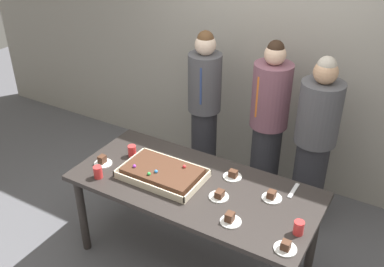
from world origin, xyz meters
TOP-DOWN VIEW (x-y plane):
  - ground_plane at (0.00, 0.00)m, footprint 12.00×12.00m
  - interior_back_panel at (0.00, 1.60)m, footprint 8.00×0.12m
  - party_table at (0.00, 0.00)m, footprint 1.94×0.88m
  - sheet_cake at (-0.27, -0.04)m, footprint 0.66×0.42m
  - plated_slice_near_left at (0.59, 0.14)m, footprint 0.15×0.15m
  - plated_slice_near_right at (0.22, 0.23)m, footprint 0.15×0.15m
  - plated_slice_far_left at (0.25, -0.05)m, footprint 0.15×0.15m
  - plated_slice_far_right at (-0.80, -0.14)m, footprint 0.15×0.15m
  - plated_slice_center_front at (0.43, -0.25)m, footprint 0.15×0.15m
  - plated_slice_center_back at (0.85, -0.31)m, footprint 0.15×0.15m
  - drink_cup_nearest at (-0.70, -0.31)m, footprint 0.07×0.07m
  - drink_cup_middle at (-0.66, 0.08)m, footprint 0.07×0.07m
  - drink_cup_far_end at (0.88, -0.12)m, footprint 0.07×0.07m
  - cake_server_utensil at (0.70, 0.31)m, footprint 0.03×0.20m
  - person_serving_front at (0.64, 0.99)m, footprint 0.36×0.36m
  - person_green_shirt_behind at (-0.51, 1.08)m, footprint 0.33×0.33m
  - person_striped_tie_right at (0.17, 1.10)m, footprint 0.36×0.36m

SIDE VIEW (x-z plane):
  - ground_plane at x=0.00m, z-range 0.00..0.00m
  - party_table at x=0.00m, z-range 0.31..1.11m
  - cake_server_utensil at x=0.70m, z-range 0.80..0.81m
  - plated_slice_far_left at x=0.25m, z-range 0.79..0.85m
  - plated_slice_near_right at x=0.22m, z-range 0.79..0.85m
  - plated_slice_near_left at x=0.59m, z-range 0.79..0.85m
  - plated_slice_center_back at x=0.85m, z-range 0.79..0.85m
  - plated_slice_far_right at x=-0.80m, z-range 0.78..0.86m
  - plated_slice_center_front at x=0.43m, z-range 0.79..0.86m
  - sheet_cake at x=-0.27m, z-range 0.79..0.89m
  - person_serving_front at x=0.64m, z-range 0.02..1.67m
  - drink_cup_nearest at x=-0.70m, z-range 0.80..0.90m
  - drink_cup_middle at x=-0.66m, z-range 0.80..0.90m
  - drink_cup_far_end at x=0.88m, z-range 0.80..0.90m
  - person_striped_tie_right at x=0.17m, z-range 0.02..1.70m
  - person_green_shirt_behind at x=-0.51m, z-range 0.04..1.69m
  - interior_back_panel at x=0.00m, z-range 0.00..3.00m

